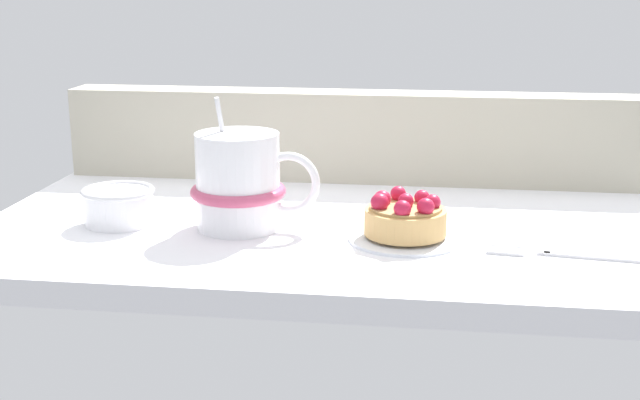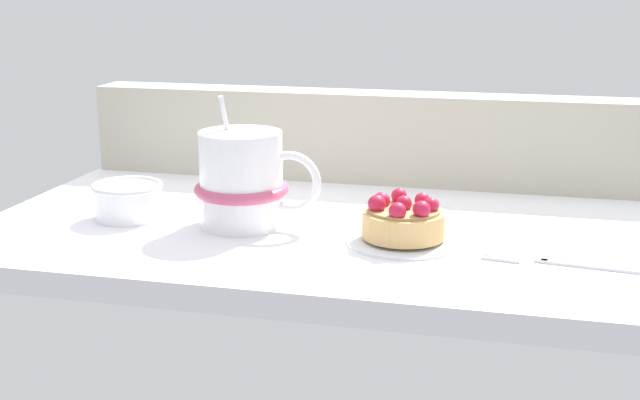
{
  "view_description": "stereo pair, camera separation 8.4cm",
  "coord_description": "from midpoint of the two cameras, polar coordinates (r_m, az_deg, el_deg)",
  "views": [
    {
      "loc": [
        10.35,
        -86.11,
        25.43
      ],
      "look_at": [
        -0.8,
        -5.16,
        3.54
      ],
      "focal_mm": 47.33,
      "sensor_mm": 36.0,
      "label": 1
    },
    {
      "loc": [
        18.65,
        -84.53,
        25.43
      ],
      "look_at": [
        -0.8,
        -5.16,
        3.54
      ],
      "focal_mm": 47.33,
      "sensor_mm": 36.0,
      "label": 2
    }
  ],
  "objects": [
    {
      "name": "dessert_fork",
      "position": [
        0.81,
        19.83,
        -4.09
      ],
      "size": [
        17.25,
        3.65,
        0.6
      ],
      "color": "silver",
      "rests_on": "ground_plane"
    },
    {
      "name": "window_rail_back",
      "position": [
        1.07,
        5.77,
        4.26
      ],
      "size": [
        72.59,
        5.9,
        11.21
      ],
      "primitive_type": "cube",
      "color": "#B2AD99",
      "rests_on": "ground_plane"
    },
    {
      "name": "ground_plane",
      "position": [
        0.91,
        3.94,
        -2.18
      ],
      "size": [
        74.07,
        43.83,
        2.52
      ],
      "primitive_type": "cube",
      "color": "white"
    },
    {
      "name": "dessert_plate",
      "position": [
        0.83,
        8.53,
        -2.72
      ],
      "size": [
        11.24,
        11.24,
        0.63
      ],
      "color": "silver",
      "rests_on": "ground_plane"
    },
    {
      "name": "coffee_mug",
      "position": [
        0.87,
        -2.45,
        1.29
      ],
      "size": [
        13.42,
        9.85,
        13.63
      ],
      "color": "white",
      "rests_on": "ground_plane"
    },
    {
      "name": "sugar_bowl",
      "position": [
        0.92,
        -10.32,
        0.0
      ],
      "size": [
        7.59,
        7.59,
        3.88
      ],
      "color": "white",
      "rests_on": "ground_plane"
    },
    {
      "name": "raspberry_tart",
      "position": [
        0.83,
        8.57,
        -1.37
      ],
      "size": [
        8.11,
        8.11,
        4.3
      ],
      "color": "tan",
      "rests_on": "dessert_plate"
    }
  ]
}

